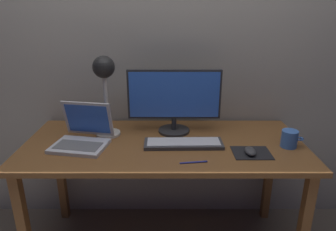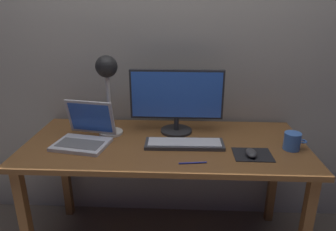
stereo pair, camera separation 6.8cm
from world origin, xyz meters
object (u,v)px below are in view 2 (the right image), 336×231
at_px(laptop, 86,131).
at_px(mouse, 251,153).
at_px(monitor, 177,98).
at_px(desk_lamp, 107,78).
at_px(coffee_mug, 292,141).
at_px(pen, 193,163).
at_px(keyboard_main, 184,144).

height_order(laptop, mouse, laptop).
height_order(monitor, mouse, monitor).
relative_size(desk_lamp, coffee_mug, 3.86).
relative_size(laptop, pen, 2.39).
distance_m(laptop, coffee_mug, 1.15).
height_order(monitor, pen, monitor).
xyz_separation_m(mouse, coffee_mug, (0.24, 0.10, 0.03)).
bearing_deg(keyboard_main, pen, -78.86).
bearing_deg(coffee_mug, pen, -160.79).
distance_m(monitor, mouse, 0.54).
bearing_deg(keyboard_main, laptop, 177.04).
bearing_deg(coffee_mug, desk_lamp, 170.75).
bearing_deg(pen, desk_lamp, 143.87).
height_order(keyboard_main, coffee_mug, coffee_mug).
relative_size(mouse, coffee_mug, 0.77).
bearing_deg(pen, monitor, 102.57).
relative_size(keyboard_main, desk_lamp, 0.92).
bearing_deg(pen, keyboard_main, 101.14).
bearing_deg(laptop, mouse, -8.93).
height_order(keyboard_main, laptop, laptop).
bearing_deg(desk_lamp, pen, -36.13).
height_order(keyboard_main, desk_lamp, desk_lamp).
bearing_deg(coffee_mug, mouse, -157.83).
xyz_separation_m(monitor, keyboard_main, (0.05, -0.20, -0.21)).
bearing_deg(pen, coffee_mug, 19.21).
bearing_deg(pen, mouse, 16.81).
bearing_deg(desk_lamp, mouse, -18.49).
bearing_deg(coffee_mug, monitor, 161.25).
xyz_separation_m(desk_lamp, coffee_mug, (1.04, -0.17, -0.30)).
distance_m(laptop, pen, 0.65).
relative_size(monitor, coffee_mug, 4.51).
bearing_deg(desk_lamp, monitor, 6.67).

